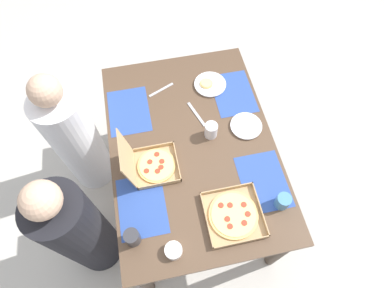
{
  "coord_description": "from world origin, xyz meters",
  "views": [
    {
      "loc": [
        -0.92,
        0.19,
        2.47
      ],
      "look_at": [
        0.0,
        0.0,
        0.76
      ],
      "focal_mm": 29.75,
      "sensor_mm": 36.0,
      "label": 1
    }
  ],
  "objects_px": {
    "plate_near_right": "(210,84)",
    "cup_clear_right": "(211,130)",
    "plate_near_left": "(246,126)",
    "diner_left_seat": "(80,231)",
    "condiment_bowl": "(173,250)",
    "diner_right_seat": "(77,140)",
    "pizza_box_edge_far": "(150,164)",
    "cup_spare": "(283,201)",
    "cup_red": "(132,237)",
    "pizza_box_center": "(233,215)"
  },
  "relations": [
    {
      "from": "plate_near_left",
      "to": "condiment_bowl",
      "type": "xyz_separation_m",
      "value": [
        -0.65,
        0.58,
        0.01
      ]
    },
    {
      "from": "pizza_box_edge_far",
      "to": "diner_left_seat",
      "type": "xyz_separation_m",
      "value": [
        -0.22,
        0.49,
        -0.27
      ]
    },
    {
      "from": "pizza_box_center",
      "to": "cup_spare",
      "type": "xyz_separation_m",
      "value": [
        0.01,
        -0.28,
        0.03
      ]
    },
    {
      "from": "cup_spare",
      "to": "diner_right_seat",
      "type": "distance_m",
      "value": 1.44
    },
    {
      "from": "cup_spare",
      "to": "diner_left_seat",
      "type": "height_order",
      "value": "diner_left_seat"
    },
    {
      "from": "pizza_box_edge_far",
      "to": "cup_spare",
      "type": "xyz_separation_m",
      "value": [
        -0.37,
        -0.67,
        0.0
      ]
    },
    {
      "from": "plate_near_right",
      "to": "cup_spare",
      "type": "relative_size",
      "value": 2.38
    },
    {
      "from": "plate_near_right",
      "to": "diner_right_seat",
      "type": "relative_size",
      "value": 0.19
    },
    {
      "from": "plate_near_left",
      "to": "cup_red",
      "type": "bearing_deg",
      "value": 125.41
    },
    {
      "from": "cup_clear_right",
      "to": "cup_spare",
      "type": "bearing_deg",
      "value": -151.74
    },
    {
      "from": "plate_near_left",
      "to": "diner_left_seat",
      "type": "distance_m",
      "value": 1.21
    },
    {
      "from": "condiment_bowl",
      "to": "diner_left_seat",
      "type": "xyz_separation_m",
      "value": [
        0.28,
        0.54,
        -0.25
      ]
    },
    {
      "from": "cup_clear_right",
      "to": "pizza_box_edge_far",
      "type": "bearing_deg",
      "value": 110.49
    },
    {
      "from": "plate_near_left",
      "to": "condiment_bowl",
      "type": "height_order",
      "value": "condiment_bowl"
    },
    {
      "from": "pizza_box_center",
      "to": "cup_clear_right",
      "type": "relative_size",
      "value": 2.98
    },
    {
      "from": "condiment_bowl",
      "to": "diner_right_seat",
      "type": "height_order",
      "value": "diner_right_seat"
    },
    {
      "from": "cup_spare",
      "to": "cup_red",
      "type": "height_order",
      "value": "cup_red"
    },
    {
      "from": "cup_spare",
      "to": "condiment_bowl",
      "type": "relative_size",
      "value": 1.0
    },
    {
      "from": "cup_clear_right",
      "to": "diner_right_seat",
      "type": "xyz_separation_m",
      "value": [
        0.28,
        0.89,
        -0.29
      ]
    },
    {
      "from": "diner_right_seat",
      "to": "condiment_bowl",
      "type": "bearing_deg",
      "value": -149.83
    },
    {
      "from": "plate_near_right",
      "to": "condiment_bowl",
      "type": "relative_size",
      "value": 2.37
    },
    {
      "from": "cup_clear_right",
      "to": "diner_left_seat",
      "type": "xyz_separation_m",
      "value": [
        -0.37,
        0.89,
        -0.28
      ]
    },
    {
      "from": "pizza_box_center",
      "to": "cup_clear_right",
      "type": "xyz_separation_m",
      "value": [
        0.52,
        0.0,
        0.04
      ]
    },
    {
      "from": "pizza_box_center",
      "to": "cup_red",
      "type": "height_order",
      "value": "cup_red"
    },
    {
      "from": "plate_near_left",
      "to": "plate_near_right",
      "type": "distance_m",
      "value": 0.4
    },
    {
      "from": "cup_clear_right",
      "to": "diner_left_seat",
      "type": "height_order",
      "value": "diner_left_seat"
    },
    {
      "from": "pizza_box_edge_far",
      "to": "cup_spare",
      "type": "height_order",
      "value": "pizza_box_edge_far"
    },
    {
      "from": "pizza_box_edge_far",
      "to": "diner_right_seat",
      "type": "relative_size",
      "value": 0.25
    },
    {
      "from": "pizza_box_center",
      "to": "condiment_bowl",
      "type": "height_order",
      "value": "condiment_bowl"
    },
    {
      "from": "pizza_box_edge_far",
      "to": "cup_clear_right",
      "type": "relative_size",
      "value": 2.88
    },
    {
      "from": "cup_spare",
      "to": "cup_clear_right",
      "type": "relative_size",
      "value": 0.88
    },
    {
      "from": "cup_red",
      "to": "diner_left_seat",
      "type": "height_order",
      "value": "diner_left_seat"
    },
    {
      "from": "plate_near_left",
      "to": "diner_left_seat",
      "type": "bearing_deg",
      "value": 108.61
    },
    {
      "from": "pizza_box_edge_far",
      "to": "cup_clear_right",
      "type": "xyz_separation_m",
      "value": [
        0.15,
        -0.4,
        0.01
      ]
    },
    {
      "from": "cup_spare",
      "to": "pizza_box_edge_far",
      "type": "bearing_deg",
      "value": 61.3
    },
    {
      "from": "cup_clear_right",
      "to": "diner_right_seat",
      "type": "bearing_deg",
      "value": 72.32
    },
    {
      "from": "cup_red",
      "to": "cup_clear_right",
      "type": "bearing_deg",
      "value": -45.12
    },
    {
      "from": "pizza_box_center",
      "to": "condiment_bowl",
      "type": "distance_m",
      "value": 0.37
    },
    {
      "from": "plate_near_left",
      "to": "plate_near_right",
      "type": "relative_size",
      "value": 0.92
    },
    {
      "from": "pizza_box_center",
      "to": "pizza_box_edge_far",
      "type": "bearing_deg",
      "value": 46.48
    },
    {
      "from": "cup_clear_right",
      "to": "condiment_bowl",
      "type": "relative_size",
      "value": 1.13
    },
    {
      "from": "plate_near_left",
      "to": "diner_left_seat",
      "type": "relative_size",
      "value": 0.17
    },
    {
      "from": "pizza_box_edge_far",
      "to": "diner_left_seat",
      "type": "bearing_deg",
      "value": 114.0
    },
    {
      "from": "plate_near_right",
      "to": "cup_clear_right",
      "type": "xyz_separation_m",
      "value": [
        -0.38,
        0.09,
        0.04
      ]
    },
    {
      "from": "plate_near_right",
      "to": "diner_left_seat",
      "type": "relative_size",
      "value": 0.18
    },
    {
      "from": "cup_clear_right",
      "to": "condiment_bowl",
      "type": "xyz_separation_m",
      "value": [
        -0.64,
        0.35,
        -0.03
      ]
    },
    {
      "from": "diner_right_seat",
      "to": "pizza_box_center",
      "type": "bearing_deg",
      "value": -132.22
    },
    {
      "from": "diner_left_seat",
      "to": "cup_red",
      "type": "bearing_deg",
      "value": -116.9
    },
    {
      "from": "condiment_bowl",
      "to": "diner_right_seat",
      "type": "bearing_deg",
      "value": 30.17
    },
    {
      "from": "pizza_box_edge_far",
      "to": "plate_near_left",
      "type": "distance_m",
      "value": 0.65
    }
  ]
}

